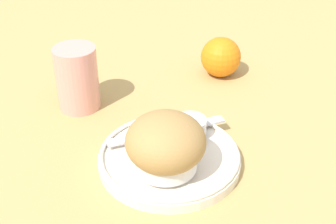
{
  "coord_description": "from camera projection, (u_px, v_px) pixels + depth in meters",
  "views": [
    {
      "loc": [
        -0.09,
        -0.5,
        0.4
      ],
      "look_at": [
        0.02,
        0.03,
        0.06
      ],
      "focal_mm": 50.0,
      "sensor_mm": 36.0,
      "label": 1
    }
  ],
  "objects": [
    {
      "name": "juice_glass",
      "position": [
        77.0,
        78.0,
        0.73
      ],
      "size": [
        0.07,
        0.07,
        0.1
      ],
      "color": "#E5998C",
      "rests_on": "ground_plane"
    },
    {
      "name": "orange_fruit",
      "position": [
        221.0,
        57.0,
        0.82
      ],
      "size": [
        0.07,
        0.07,
        0.07
      ],
      "color": "orange",
      "rests_on": "ground_plane"
    },
    {
      "name": "butter_knife",
      "position": [
        167.0,
        131.0,
        0.66
      ],
      "size": [
        0.17,
        0.04,
        0.0
      ],
      "rotation": [
        0.0,
        0.0,
        0.17
      ],
      "color": "silver",
      "rests_on": "plate"
    },
    {
      "name": "cream_ramekin",
      "position": [
        190.0,
        126.0,
        0.65
      ],
      "size": [
        0.05,
        0.05,
        0.02
      ],
      "color": "silver",
      "rests_on": "plate"
    },
    {
      "name": "plate",
      "position": [
        169.0,
        158.0,
        0.63
      ],
      "size": [
        0.19,
        0.19,
        0.02
      ],
      "color": "silver",
      "rests_on": "ground_plane"
    },
    {
      "name": "berry_pair",
      "position": [
        161.0,
        132.0,
        0.65
      ],
      "size": [
        0.03,
        0.01,
        0.01
      ],
      "color": "#4C194C",
      "rests_on": "plate"
    },
    {
      "name": "ground_plane",
      "position": [
        159.0,
        156.0,
        0.64
      ],
      "size": [
        3.0,
        3.0,
        0.0
      ],
      "primitive_type": "plane",
      "color": "tan"
    },
    {
      "name": "muffin",
      "position": [
        165.0,
        145.0,
        0.58
      ],
      "size": [
        0.1,
        0.1,
        0.07
      ],
      "color": "silver",
      "rests_on": "plate"
    }
  ]
}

